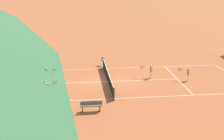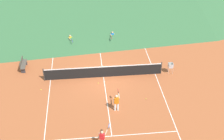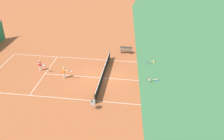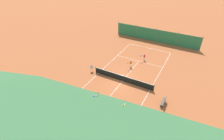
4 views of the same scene
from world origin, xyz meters
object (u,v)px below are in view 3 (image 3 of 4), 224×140
object	(u,v)px
player_near_service	(156,83)
player_near_baseline	(64,72)
tennis_ball_far_corner	(100,57)
tennis_net	(103,74)
player_far_baseline	(153,64)
ball_hopper	(93,103)
tennis_ball_near_corner	(68,90)
player_far_service	(40,65)
courtside_bench	(126,50)
tennis_ball_by_net_left	(96,75)
tennis_ball_by_net_right	(153,103)

from	to	relation	value
player_near_service	player_near_baseline	size ratio (longest dim) A/B	0.88
player_near_service	tennis_ball_far_corner	size ratio (longest dim) A/B	17.39
tennis_net	player_near_service	distance (m)	5.59
player_far_baseline	ball_hopper	xyz separation A→B (m)	(7.86, -5.14, -0.02)
player_near_baseline	tennis_net	bearing A→B (deg)	97.96
tennis_ball_far_corner	tennis_ball_near_corner	bearing A→B (deg)	-13.86
player_near_service	ball_hopper	bearing A→B (deg)	-53.34
player_near_service	player_far_service	distance (m)	12.68
tennis_net	ball_hopper	size ratio (longest dim) A/B	10.31
tennis_net	tennis_ball_near_corner	size ratio (longest dim) A/B	139.09
ball_hopper	courtside_bench	bearing A→B (deg)	171.19
tennis_ball_near_corner	tennis_ball_by_net_left	bearing A→B (deg)	145.57
tennis_ball_by_net_left	tennis_ball_by_net_right	xyz separation A→B (m)	(4.16, 6.01, 0.00)
tennis_net	tennis_ball_far_corner	xyz separation A→B (m)	(-4.71, -1.22, -0.47)
player_near_service	courtside_bench	distance (m)	8.43
player_near_baseline	tennis_ball_far_corner	size ratio (longest dim) A/B	19.66
tennis_net	tennis_ball_by_net_right	world-z (taller)	tennis_net
tennis_ball_near_corner	courtside_bench	size ratio (longest dim) A/B	0.04
player_near_baseline	ball_hopper	world-z (taller)	player_near_baseline
tennis_ball_by_net_left	tennis_ball_by_net_right	distance (m)	7.31
player_far_service	tennis_ball_far_corner	distance (m)	7.20
ball_hopper	courtside_bench	world-z (taller)	ball_hopper
tennis_ball_near_corner	courtside_bench	bearing A→B (deg)	151.85
player_near_service	tennis_ball_near_corner	distance (m)	8.67
player_far_service	tennis_ball_by_net_right	distance (m)	13.01
tennis_ball_by_net_right	courtside_bench	size ratio (longest dim) A/B	0.04
ball_hopper	tennis_ball_far_corner	bearing A→B (deg)	-173.03
player_near_service	ball_hopper	world-z (taller)	player_near_service
player_near_service	tennis_ball_by_net_right	bearing A→B (deg)	-6.42
tennis_net	ball_hopper	world-z (taller)	tennis_net
player_far_service	tennis_ball_by_net_right	world-z (taller)	player_far_service
player_far_baseline	tennis_ball_near_corner	size ratio (longest dim) A/B	17.56
player_near_service	tennis_ball_far_corner	world-z (taller)	player_near_service
tennis_ball_far_corner	ball_hopper	world-z (taller)	ball_hopper
tennis_ball_far_corner	tennis_ball_by_net_right	xyz separation A→B (m)	(8.39, 6.39, 0.00)
tennis_net	player_far_service	xyz separation A→B (m)	(-0.61, -7.10, 0.21)
ball_hopper	courtside_bench	distance (m)	11.79
tennis_net	courtside_bench	bearing A→B (deg)	164.10
player_near_baseline	tennis_ball_by_net_left	xyz separation A→B (m)	(-1.04, 3.15, -0.72)
tennis_ball_by_net_right	ball_hopper	bearing A→B (deg)	-72.57
tennis_net	player_far_service	size ratio (longest dim) A/B	7.61
tennis_net	player_near_baseline	distance (m)	4.04
player_near_service	tennis_ball_by_net_left	world-z (taller)	player_near_service
player_near_baseline	courtside_bench	xyz separation A→B (m)	(-6.90, 5.80, -0.30)
tennis_ball_far_corner	player_near_baseline	bearing A→B (deg)	-27.74
player_near_baseline	tennis_ball_by_net_left	world-z (taller)	player_near_baseline
player_far_baseline	player_near_baseline	world-z (taller)	player_near_baseline
ball_hopper	courtside_bench	xyz separation A→B (m)	(-11.65, 1.81, -0.20)
ball_hopper	player_near_service	bearing A→B (deg)	126.66
tennis_net	ball_hopper	xyz separation A→B (m)	(5.30, 0.00, 0.16)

